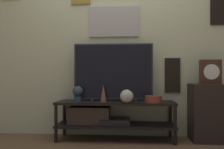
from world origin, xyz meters
TOP-DOWN VIEW (x-y plane):
  - ground_plane at (0.00, 0.00)m, footprint 12.00×12.00m
  - wall_back at (0.00, 0.54)m, footprint 6.40×0.08m
  - media_console at (-0.12, 0.26)m, footprint 1.48×0.45m
  - television at (-0.04, 0.36)m, footprint 1.02×0.05m
  - vase_slim_bronze at (-0.14, 0.18)m, footprint 0.08×0.08m
  - vase_round_glass at (0.14, 0.10)m, footprint 0.16×0.16m
  - vase_wide_bowl at (0.46, 0.15)m, footprint 0.21×0.21m
  - decorative_bust at (-0.48, 0.26)m, footprint 0.13×0.13m
  - side_table at (1.13, 0.29)m, footprint 0.39×0.39m
  - mantel_clock at (1.17, 0.30)m, footprint 0.25×0.11m

SIDE VIEW (x-z plane):
  - ground_plane at x=0.00m, z-range 0.00..0.00m
  - media_console at x=-0.12m, z-range 0.06..0.54m
  - side_table at x=1.13m, z-range 0.00..0.70m
  - vase_wide_bowl at x=0.46m, z-range 0.48..0.56m
  - vase_round_glass at x=0.14m, z-range 0.48..0.64m
  - vase_slim_bronze at x=-0.14m, z-range 0.48..0.69m
  - decorative_bust at x=-0.48m, z-range 0.49..0.69m
  - mantel_clock at x=1.17m, z-range 0.70..1.00m
  - television at x=-0.04m, z-range 0.49..1.23m
  - wall_back at x=0.00m, z-range 0.00..2.70m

